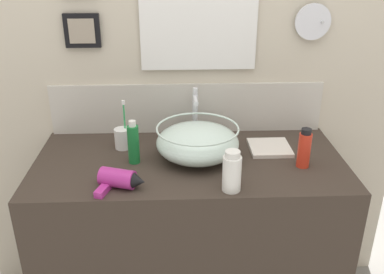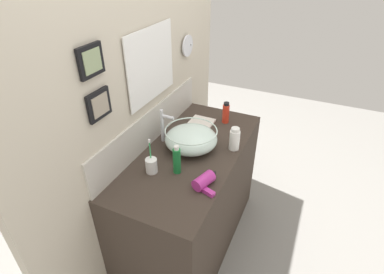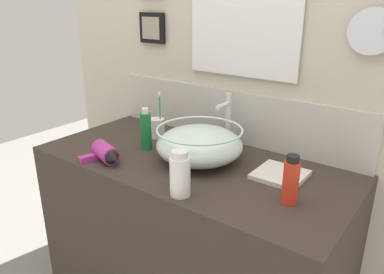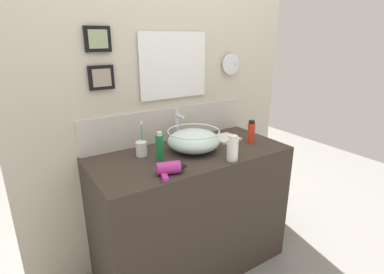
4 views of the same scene
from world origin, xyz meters
name	(u,v)px [view 1 (image 1 of 4)]	position (x,y,z in m)	size (l,w,h in m)	color
vanity_counter	(190,244)	(0.00, 0.00, 0.42)	(1.24, 0.58, 0.84)	#382D26
back_panel	(187,57)	(0.00, 0.32, 1.18)	(2.00, 0.09, 2.36)	beige
glass_bowl_sink	(198,142)	(0.03, 0.02, 0.91)	(0.33, 0.33, 0.13)	silver
faucet	(195,111)	(0.03, 0.21, 0.97)	(0.02, 0.10, 0.23)	silver
hair_drier	(120,180)	(-0.25, -0.20, 0.87)	(0.18, 0.14, 0.07)	#B22D8C
toothbrush_cup	(123,138)	(-0.28, 0.12, 0.89)	(0.07, 0.07, 0.21)	white
lotion_bottle	(133,143)	(-0.22, -0.01, 0.92)	(0.04, 0.04, 0.18)	#197233
spray_bottle	(304,149)	(0.44, -0.07, 0.92)	(0.05, 0.05, 0.16)	red
shampoo_bottle	(232,172)	(0.14, -0.23, 0.91)	(0.07, 0.07, 0.15)	white
hand_towel	(270,148)	(0.34, 0.08, 0.85)	(0.17, 0.17, 0.02)	silver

